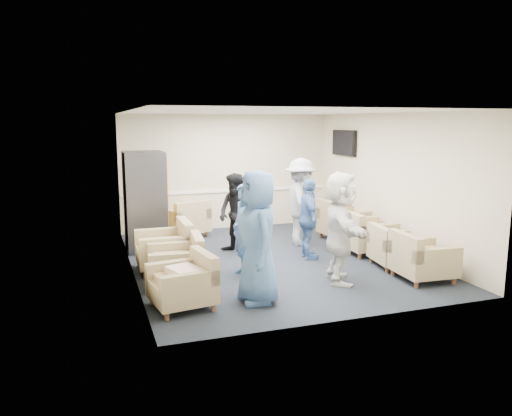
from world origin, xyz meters
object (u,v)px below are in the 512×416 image
object	(u,v)px
person_back_right	(301,202)
person_front_right	(340,228)
person_front_left	(258,237)
armchair_right_midnear	(394,249)
person_back_left	(236,214)
armchair_left_near	(186,285)
armchair_left_far	(167,249)
vending_machine	(145,201)
armchair_right_far	(343,223)
armchair_right_midfar	(365,236)
armchair_right_near	(420,260)
person_mid_right	(309,219)
armchair_left_mid	(179,264)
armchair_corner	(186,221)
person_mid_left	(244,230)

from	to	relation	value
person_back_right	person_front_right	size ratio (longest dim) A/B	1.02
person_front_left	person_front_right	distance (m)	1.58
armchair_right_midnear	person_back_left	bearing A→B (deg)	61.87
person_front_left	person_back_left	bearing A→B (deg)	171.15
armchair_left_near	armchair_left_far	world-z (taller)	armchair_left_far
armchair_left_far	person_back_right	xyz separation A→B (m)	(2.89, 0.89, 0.54)
vending_machine	person_back_left	bearing A→B (deg)	-30.80
armchair_left_near	armchair_right_far	size ratio (longest dim) A/B	0.90
person_front_left	person_front_right	bearing A→B (deg)	106.70
armchair_left_far	armchair_right_midfar	xyz separation A→B (m)	(3.79, -0.14, -0.01)
armchair_right_near	armchair_right_midfar	world-z (taller)	armchair_right_midfar
person_back_right	person_mid_right	xyz separation A→B (m)	(-0.29, -1.01, -0.15)
armchair_right_midnear	person_front_left	world-z (taller)	person_front_left
armchair_right_midfar	person_mid_right	xyz separation A→B (m)	(-1.19, 0.02, 0.40)
armchair_left_near	armchair_left_mid	size ratio (longest dim) A/B	1.00
armchair_left_far	armchair_right_far	distance (m)	4.07
armchair_left_near	armchair_right_far	xyz separation A→B (m)	(3.98, 2.87, 0.04)
armchair_right_near	person_back_right	size ratio (longest dim) A/B	0.49
armchair_corner	person_mid_right	world-z (taller)	person_mid_right
armchair_left_far	armchair_right_midfar	world-z (taller)	armchair_left_far
armchair_left_far	armchair_right_midfar	size ratio (longest dim) A/B	1.00
person_back_left	person_back_right	distance (m)	1.50
armchair_right_midnear	armchair_right_midfar	world-z (taller)	armchair_right_midfar
armchair_right_midfar	person_mid_left	distance (m)	2.74
armchair_left_mid	person_back_right	world-z (taller)	person_back_right
person_back_left	person_back_right	bearing A→B (deg)	73.03
armchair_left_near	vending_machine	size ratio (longest dim) A/B	0.47
person_back_left	person_front_right	bearing A→B (deg)	-0.99
armchair_corner	person_mid_left	distance (m)	3.16
armchair_left_far	person_front_left	distance (m)	2.28
person_back_right	person_front_right	bearing A→B (deg)	-179.00
armchair_left_near	armchair_right_midnear	distance (m)	3.91
person_mid_left	armchair_right_midnear	bearing A→B (deg)	73.30
armchair_right_midnear	person_back_right	bearing A→B (deg)	32.33
armchair_right_far	person_back_left	xyz separation A→B (m)	(-2.52, -0.39, 0.42)
armchair_right_midnear	armchair_corner	world-z (taller)	armchair_corner
armchair_left_near	person_mid_right	size ratio (longest dim) A/B	0.61
armchair_corner	person_back_right	distance (m)	2.64
person_mid_right	vending_machine	bearing A→B (deg)	67.75
armchair_corner	person_mid_right	size ratio (longest dim) A/B	0.76
armchair_right_midfar	person_front_right	bearing A→B (deg)	138.90
armchair_right_near	person_front_left	size ratio (longest dim) A/B	0.47
person_mid_left	person_back_left	bearing A→B (deg)	160.19
armchair_right_near	armchair_left_far	bearing A→B (deg)	66.48
person_back_right	armchair_left_near	bearing A→B (deg)	143.53
armchair_right_near	person_mid_right	size ratio (longest dim) A/B	0.59
armchair_right_near	person_front_right	distance (m)	1.43
armchair_left_far	armchair_right_near	distance (m)	4.21
person_back_right	person_mid_right	size ratio (longest dim) A/B	1.20
vending_machine	person_back_right	xyz separation A→B (m)	(3.07, -0.68, -0.08)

